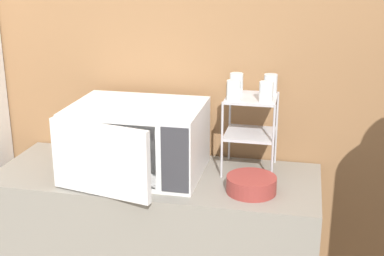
% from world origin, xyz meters
% --- Properties ---
extents(wall_back, '(8.00, 0.06, 2.60)m').
position_xyz_m(wall_back, '(0.00, 0.60, 1.30)').
color(wall_back, olive).
rests_on(wall_back, ground_plane).
extents(microwave, '(0.59, 0.56, 0.32)m').
position_xyz_m(microwave, '(-0.09, 0.28, 1.09)').
color(microwave, silver).
rests_on(microwave, counter).
extents(dish_rack, '(0.23, 0.24, 0.35)m').
position_xyz_m(dish_rack, '(0.41, 0.42, 1.18)').
color(dish_rack, '#B2B2B7').
rests_on(dish_rack, counter).
extents(glass_front_left, '(0.06, 0.06, 0.09)m').
position_xyz_m(glass_front_left, '(0.34, 0.35, 1.33)').
color(glass_front_left, silver).
rests_on(glass_front_left, dish_rack).
extents(glass_back_right, '(0.06, 0.06, 0.09)m').
position_xyz_m(glass_back_right, '(0.48, 0.50, 1.33)').
color(glass_back_right, silver).
rests_on(glass_back_right, dish_rack).
extents(glass_front_right, '(0.06, 0.06, 0.09)m').
position_xyz_m(glass_front_right, '(0.47, 0.35, 1.33)').
color(glass_front_right, silver).
rests_on(glass_front_right, dish_rack).
extents(glass_back_left, '(0.06, 0.06, 0.09)m').
position_xyz_m(glass_back_left, '(0.33, 0.49, 1.33)').
color(glass_back_left, silver).
rests_on(glass_back_left, dish_rack).
extents(bowl, '(0.21, 0.21, 0.07)m').
position_xyz_m(bowl, '(0.44, 0.18, 0.97)').
color(bowl, maroon).
rests_on(bowl, counter).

